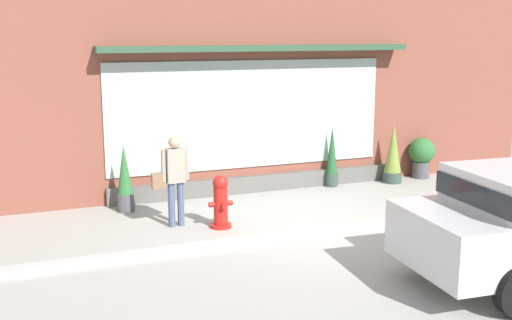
# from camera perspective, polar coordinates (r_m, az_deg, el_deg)

# --- Properties ---
(ground_plane) EXTENTS (60.00, 60.00, 0.00)m
(ground_plane) POSITION_cam_1_polar(r_m,az_deg,el_deg) (10.92, 6.10, -6.45)
(ground_plane) COLOR #9E9B93
(curb_strip) EXTENTS (14.00, 0.24, 0.12)m
(curb_strip) POSITION_cam_1_polar(r_m,az_deg,el_deg) (10.74, 6.60, -6.45)
(curb_strip) COLOR #B2B2AD
(curb_strip) RESTS_ON ground_plane
(storefront) EXTENTS (14.00, 0.81, 5.21)m
(storefront) POSITION_cam_1_polar(r_m,az_deg,el_deg) (13.32, -0.12, 8.06)
(storefront) COLOR brown
(storefront) RESTS_ON ground_plane
(fire_hydrant) EXTENTS (0.43, 0.40, 0.94)m
(fire_hydrant) POSITION_cam_1_polar(r_m,az_deg,el_deg) (10.94, -3.24, -3.82)
(fire_hydrant) COLOR red
(fire_hydrant) RESTS_ON ground_plane
(pedestrian_with_handbag) EXTENTS (0.67, 0.22, 1.62)m
(pedestrian_with_handbag) POSITION_cam_1_polar(r_m,az_deg,el_deg) (10.98, -7.49, -1.31)
(pedestrian_with_handbag) COLOR #475675
(pedestrian_with_handbag) RESTS_ON ground_plane
(potted_plant_trailing_edge) EXTENTS (0.33, 0.33, 1.29)m
(potted_plant_trailing_edge) POSITION_cam_1_polar(r_m,az_deg,el_deg) (12.14, -11.89, -1.80)
(potted_plant_trailing_edge) COLOR #4C4C51
(potted_plant_trailing_edge) RESTS_ON ground_plane
(potted_plant_window_center) EXTENTS (0.61, 0.61, 0.95)m
(potted_plant_window_center) POSITION_cam_1_polar(r_m,az_deg,el_deg) (15.17, 14.87, 0.46)
(potted_plant_window_center) COLOR #4C4C51
(potted_plant_window_center) RESTS_ON ground_plane
(potted_plant_corner_tall) EXTENTS (0.28, 0.28, 1.33)m
(potted_plant_corner_tall) POSITION_cam_1_polar(r_m,az_deg,el_deg) (13.94, 6.93, 0.20)
(potted_plant_corner_tall) COLOR #33473D
(potted_plant_corner_tall) RESTS_ON ground_plane
(potted_plant_low_front) EXTENTS (0.42, 0.42, 1.34)m
(potted_plant_low_front) POSITION_cam_1_polar(r_m,az_deg,el_deg) (14.52, 12.39, 0.48)
(potted_plant_low_front) COLOR #33473D
(potted_plant_low_front) RESTS_ON ground_plane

